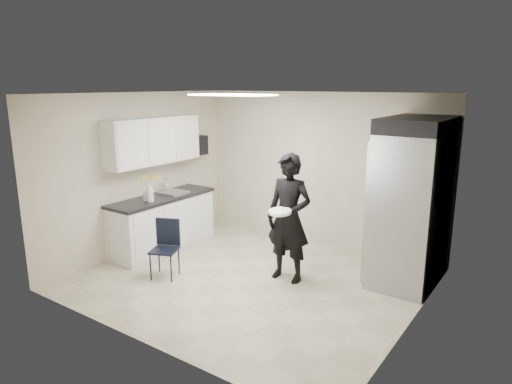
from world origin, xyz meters
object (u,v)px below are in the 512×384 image
Objects in this scene: folding_chair at (164,250)px; man_tuxedo at (289,218)px; lower_counter at (163,224)px; commercial_fridge at (412,208)px.

man_tuxedo is (1.49, 0.96, 0.50)m from folding_chair.
lower_counter is at bearing 112.94° from folding_chair.
folding_chair is at bearing -146.47° from commercial_fridge.
man_tuxedo is (-1.40, -0.95, -0.14)m from commercial_fridge.
commercial_fridge is at bearing 9.77° from folding_chair.
folding_chair is (0.89, -0.84, -0.02)m from lower_counter.
lower_counter reaches higher than folding_chair.
lower_counter is at bearing -179.08° from man_tuxedo.
man_tuxedo is at bearing 2.99° from lower_counter.
commercial_fridge is at bearing 15.88° from lower_counter.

